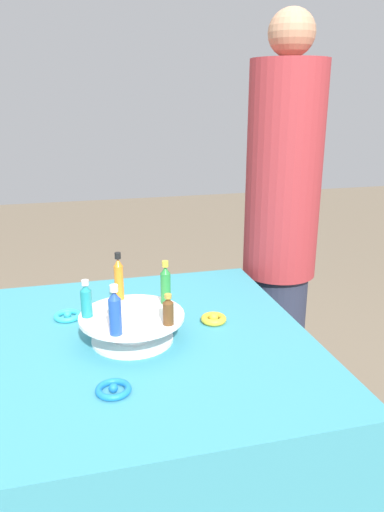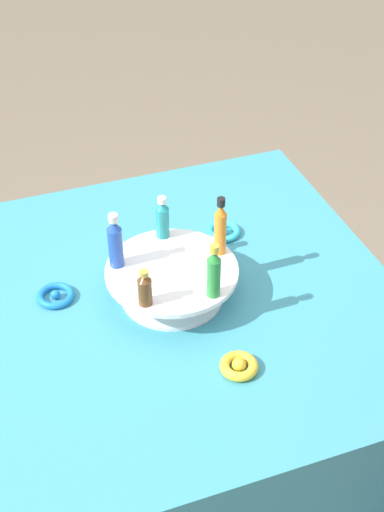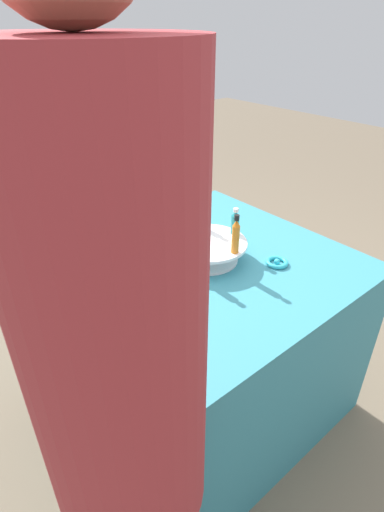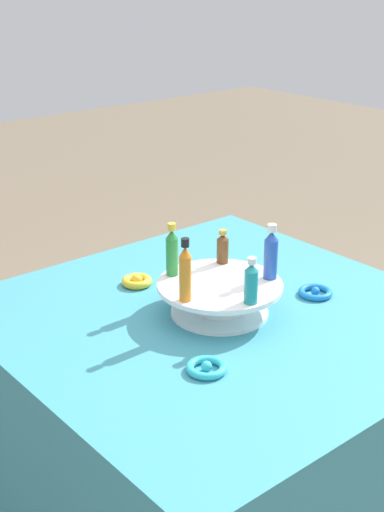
{
  "view_description": "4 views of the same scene",
  "coord_description": "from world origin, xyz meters",
  "px_view_note": "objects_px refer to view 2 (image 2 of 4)",
  "views": [
    {
      "loc": [
        -1.31,
        0.16,
        1.47
      ],
      "look_at": [
        0.17,
        -0.22,
        0.97
      ],
      "focal_mm": 35.0,
      "sensor_mm": 36.0,
      "label": 1
    },
    {
      "loc": [
        -0.37,
        -1.17,
        1.9
      ],
      "look_at": [
        0.03,
        -0.04,
        0.93
      ],
      "focal_mm": 50.0,
      "sensor_mm": 36.0,
      "label": 2
    },
    {
      "loc": [
        0.99,
        -0.91,
        1.61
      ],
      "look_at": [
        0.18,
        -0.23,
        0.98
      ],
      "focal_mm": 28.0,
      "sensor_mm": 36.0,
      "label": 3
    },
    {
      "loc": [
        1.05,
        1.14,
        1.58
      ],
      "look_at": [
        0.04,
        -0.05,
        0.93
      ],
      "focal_mm": 50.0,
      "sensor_mm": 36.0,
      "label": 4
    }
  ],
  "objects_px": {
    "bottle_teal": "(162,219)",
    "bottle_brown": "(145,289)",
    "bottle_blue": "(115,242)",
    "display_stand": "(172,280)",
    "bottle_green": "(214,273)",
    "ribbon_bow_blue": "(56,296)",
    "ribbon_bow_teal": "(223,231)",
    "ribbon_bow_gold": "(239,366)",
    "bottle_orange": "(220,228)"
  },
  "relations": [
    {
      "from": "bottle_blue",
      "to": "ribbon_bow_teal",
      "type": "relative_size",
      "value": 1.59
    },
    {
      "from": "bottle_teal",
      "to": "ribbon_bow_gold",
      "type": "relative_size",
      "value": 1.36
    },
    {
      "from": "display_stand",
      "to": "ribbon_bow_blue",
      "type": "distance_m",
      "value": 0.27
    },
    {
      "from": "bottle_blue",
      "to": "bottle_brown",
      "type": "xyz_separation_m",
      "value": [
        0.02,
        -0.15,
        -0.02
      ]
    },
    {
      "from": "display_stand",
      "to": "bottle_blue",
      "type": "height_order",
      "value": "bottle_blue"
    },
    {
      "from": "display_stand",
      "to": "ribbon_bow_gold",
      "type": "xyz_separation_m",
      "value": [
        0.06,
        -0.26,
        -0.04
      ]
    },
    {
      "from": "ribbon_bow_teal",
      "to": "display_stand",
      "type": "bearing_deg",
      "value": -137.76
    },
    {
      "from": "display_stand",
      "to": "bottle_green",
      "type": "relative_size",
      "value": 2.27
    },
    {
      "from": "bottle_green",
      "to": "bottle_orange",
      "type": "bearing_deg",
      "value": 63.19
    },
    {
      "from": "ribbon_bow_blue",
      "to": "ribbon_bow_gold",
      "type": "bearing_deg",
      "value": -47.76
    },
    {
      "from": "bottle_teal",
      "to": "bottle_brown",
      "type": "bearing_deg",
      "value": -116.81
    },
    {
      "from": "bottle_brown",
      "to": "ribbon_bow_blue",
      "type": "relative_size",
      "value": 1.01
    },
    {
      "from": "bottle_green",
      "to": "ribbon_bow_teal",
      "type": "distance_m",
      "value": 0.35
    },
    {
      "from": "bottle_teal",
      "to": "ribbon_bow_teal",
      "type": "bearing_deg",
      "value": 17.61
    },
    {
      "from": "bottle_blue",
      "to": "ribbon_bow_gold",
      "type": "xyz_separation_m",
      "value": [
        0.17,
        -0.32,
        -0.13
      ]
    },
    {
      "from": "bottle_teal",
      "to": "bottle_green",
      "type": "bearing_deg",
      "value": -80.81
    },
    {
      "from": "bottle_blue",
      "to": "ribbon_bow_teal",
      "type": "xyz_separation_m",
      "value": [
        0.31,
        0.12,
        -0.14
      ]
    },
    {
      "from": "bottle_brown",
      "to": "ribbon_bow_teal",
      "type": "distance_m",
      "value": 0.41
    },
    {
      "from": "ribbon_bow_blue",
      "to": "bottle_brown",
      "type": "bearing_deg",
      "value": -45.49
    },
    {
      "from": "bottle_teal",
      "to": "ribbon_bow_blue",
      "type": "relative_size",
      "value": 1.25
    },
    {
      "from": "ribbon_bow_blue",
      "to": "ribbon_bow_teal",
      "type": "distance_m",
      "value": 0.47
    },
    {
      "from": "bottle_teal",
      "to": "bottle_orange",
      "type": "bearing_deg",
      "value": -44.81
    },
    {
      "from": "bottle_green",
      "to": "ribbon_bow_gold",
      "type": "height_order",
      "value": "bottle_green"
    },
    {
      "from": "bottle_teal",
      "to": "bottle_brown",
      "type": "height_order",
      "value": "bottle_teal"
    },
    {
      "from": "bottle_brown",
      "to": "bottle_green",
      "type": "height_order",
      "value": "bottle_green"
    },
    {
      "from": "bottle_teal",
      "to": "ribbon_bow_gold",
      "type": "xyz_separation_m",
      "value": [
        0.04,
        -0.39,
        -0.12
      ]
    },
    {
      "from": "bottle_brown",
      "to": "bottle_green",
      "type": "distance_m",
      "value": 0.15
    },
    {
      "from": "display_stand",
      "to": "bottle_teal",
      "type": "height_order",
      "value": "bottle_teal"
    },
    {
      "from": "bottle_teal",
      "to": "bottle_brown",
      "type": "distance_m",
      "value": 0.24
    },
    {
      "from": "bottle_blue",
      "to": "ribbon_bow_blue",
      "type": "xyz_separation_m",
      "value": [
        -0.14,
        0.03,
        -0.14
      ]
    },
    {
      "from": "bottle_green",
      "to": "ribbon_bow_blue",
      "type": "relative_size",
      "value": 1.53
    },
    {
      "from": "ribbon_bow_gold",
      "to": "ribbon_bow_teal",
      "type": "distance_m",
      "value": 0.47
    },
    {
      "from": "bottle_teal",
      "to": "bottle_brown",
      "type": "relative_size",
      "value": 1.24
    },
    {
      "from": "bottle_green",
      "to": "bottle_blue",
      "type": "bearing_deg",
      "value": 135.19
    },
    {
      "from": "ribbon_bow_gold",
      "to": "bottle_orange",
      "type": "bearing_deg",
      "value": 76.77
    },
    {
      "from": "bottle_orange",
      "to": "bottle_teal",
      "type": "height_order",
      "value": "bottle_orange"
    },
    {
      "from": "ribbon_bow_gold",
      "to": "ribbon_bow_teal",
      "type": "bearing_deg",
      "value": 72.24
    },
    {
      "from": "bottle_teal",
      "to": "ribbon_bow_blue",
      "type": "xyz_separation_m",
      "value": [
        -0.28,
        -0.04,
        -0.12
      ]
    },
    {
      "from": "bottle_teal",
      "to": "bottle_blue",
      "type": "distance_m",
      "value": 0.15
    },
    {
      "from": "bottle_blue",
      "to": "bottle_green",
      "type": "height_order",
      "value": "bottle_blue"
    },
    {
      "from": "display_stand",
      "to": "ribbon_bow_gold",
      "type": "height_order",
      "value": "display_stand"
    },
    {
      "from": "ribbon_bow_gold",
      "to": "ribbon_bow_teal",
      "type": "relative_size",
      "value": 0.93
    },
    {
      "from": "display_stand",
      "to": "bottle_brown",
      "type": "distance_m",
      "value": 0.15
    },
    {
      "from": "bottle_orange",
      "to": "bottle_blue",
      "type": "xyz_separation_m",
      "value": [
        -0.24,
        0.04,
        -0.01
      ]
    },
    {
      "from": "display_stand",
      "to": "bottle_blue",
      "type": "relative_size",
      "value": 2.19
    },
    {
      "from": "bottle_green",
      "to": "ribbon_bow_teal",
      "type": "height_order",
      "value": "bottle_green"
    },
    {
      "from": "bottle_orange",
      "to": "ribbon_bow_blue",
      "type": "bearing_deg",
      "value": 170.72
    },
    {
      "from": "ribbon_bow_blue",
      "to": "bottle_blue",
      "type": "bearing_deg",
      "value": -10.05
    },
    {
      "from": "bottle_orange",
      "to": "ribbon_bow_teal",
      "type": "bearing_deg",
      "value": 64.83
    },
    {
      "from": "bottle_brown",
      "to": "bottle_blue",
      "type": "bearing_deg",
      "value": 99.19
    }
  ]
}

